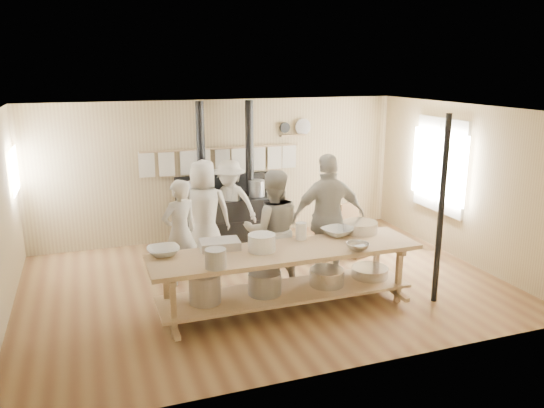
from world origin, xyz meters
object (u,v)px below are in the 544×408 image
chair (356,240)px  cook_right (328,218)px  stove (227,215)px  cook_center (204,213)px  prep_table (285,273)px  cook_by_window (230,204)px  cook_far_left (180,232)px  cook_left (273,230)px  roasting_pan (220,244)px

chair → cook_right: bearing=-158.0°
stove → cook_center: (-0.65, -1.01, 0.36)m
prep_table → chair: 2.50m
cook_center → prep_table: bearing=116.8°
cook_by_window → cook_far_left: bearing=-91.1°
prep_table → cook_by_window: (-0.01, 2.77, 0.27)m
prep_table → cook_right: (0.99, 0.79, 0.45)m
cook_by_window → cook_right: bearing=-25.2°
cook_center → chair: 2.66m
cook_far_left → cook_right: size_ratio=0.82×
cook_far_left → cook_by_window: 1.81m
prep_table → cook_center: bearing=107.8°
cook_left → chair: bearing=-143.9°
cook_by_window → stove: bearing=126.3°
cook_far_left → roasting_pan: size_ratio=3.10×
stove → cook_by_window: size_ratio=1.64×
cook_right → chair: cook_right is taller
cook_center → chair: size_ratio=1.95×
chair → roasting_pan: (-2.72, -1.26, 0.64)m
cook_right → cook_far_left: bearing=-8.7°
cook_right → chair: size_ratio=2.16×
cook_left → chair: 2.09m
stove → cook_center: bearing=-122.6°
cook_left → roasting_pan: bearing=37.7°
stove → roasting_pan: 2.83m
cook_far_left → cook_center: size_ratio=0.91×
chair → prep_table: bearing=-159.4°
stove → roasting_pan: (-0.81, -2.69, 0.39)m
cook_center → roasting_pan: cook_center is taller
cook_right → chair: (0.92, 0.81, -0.71)m
cook_by_window → roasting_pan: size_ratio=3.06×
cook_far_left → cook_right: 2.23m
cook_right → chair: bearing=-132.4°
prep_table → cook_left: 0.86m
cook_center → cook_right: 2.04m
stove → cook_center: stove is taller
prep_table → cook_right: size_ratio=1.85×
prep_table → cook_left: (0.10, 0.77, 0.36)m
cook_far_left → cook_by_window: (1.15, 1.40, -0.01)m
stove → cook_center: size_ratio=1.48×
cook_by_window → prep_table: bearing=-51.7°
stove → cook_right: (0.99, -2.23, 0.45)m
cook_center → cook_left: bearing=129.9°
cook_far_left → cook_center: 0.82m
stove → cook_right: bearing=-66.1°
cook_right → cook_left: bearing=7.6°
cook_left → cook_by_window: 2.00m
cook_center → cook_by_window: 1.00m
cook_right → cook_by_window: cook_right is taller
cook_left → cook_far_left: bearing=-13.9°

